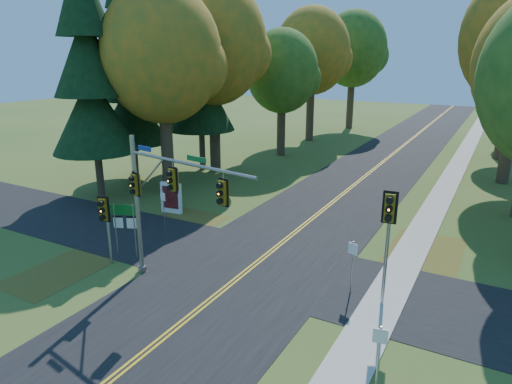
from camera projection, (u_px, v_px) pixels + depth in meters
The scene contains 25 objects.
ground at pixel (234, 281), 20.06m from camera, with size 160.00×160.00×0.00m, color #36571E.
road_main at pixel (234, 281), 20.06m from camera, with size 8.00×160.00×0.02m, color black.
road_cross at pixel (256, 264), 21.73m from camera, with size 60.00×6.00×0.02m, color black.
centerline_left at pixel (232, 280), 20.10m from camera, with size 0.10×160.00×0.01m, color gold.
centerline_right at pixel (236, 281), 20.00m from camera, with size 0.10×160.00×0.01m, color gold.
sidewalk_east at pixel (374, 319), 17.18m from camera, with size 1.60×160.00×0.06m, color #9E998E.
leaf_patch_w_near at pixel (175, 226), 26.41m from camera, with size 4.00×6.00×0.00m, color brown.
leaf_patch_e at pixel (420, 262), 21.93m from camera, with size 3.50×8.00×0.00m, color brown.
leaf_patch_w_far at pixel (62, 271), 21.01m from camera, with size 3.00×5.00×0.00m, color brown.
tree_w_a at pixel (163, 55), 30.29m from camera, with size 8.00×8.00×14.15m.
tree_w_b at pixel (214, 43), 36.09m from camera, with size 8.60×8.60×15.38m.
tree_w_c at pixel (283, 72), 42.63m from camera, with size 6.80×6.80×11.91m.
tree_w_d at pixel (313, 52), 49.67m from camera, with size 8.20×8.20×14.56m.
tree_w_e at pixel (354, 49), 58.15m from camera, with size 8.40×8.40×14.97m.
pine_a at pixel (88, 60), 29.11m from camera, with size 5.60×5.60×19.48m.
pine_b at pixel (128, 73), 34.28m from camera, with size 5.60×5.60×17.31m.
pine_c at pixel (199, 52), 36.64m from camera, with size 5.60×5.60×20.56m.
traffic_mast at pixel (161, 194), 18.72m from camera, with size 6.88×1.45×6.32m.
east_signal_pole at pixel (389, 221), 16.94m from camera, with size 0.56×0.64×4.83m.
ped_signal_pole at pixel (105, 214), 20.83m from camera, with size 0.52×0.62×3.44m.
route_sign_cluster at pixel (125, 220), 21.77m from camera, with size 1.22×0.55×2.82m.
info_kiosk at pixel (171, 198), 28.41m from camera, with size 1.43×0.37×1.96m.
reg_sign_e_north at pixel (352, 258), 18.63m from camera, with size 0.43×0.18×2.32m.
reg_sign_e_south at pixel (379, 348), 13.04m from camera, with size 0.43×0.11×2.24m.
reg_sign_w at pixel (163, 203), 25.56m from camera, with size 0.42×0.15×2.26m.
Camera 1 is at (9.56, -15.32, 9.62)m, focal length 32.00 mm.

